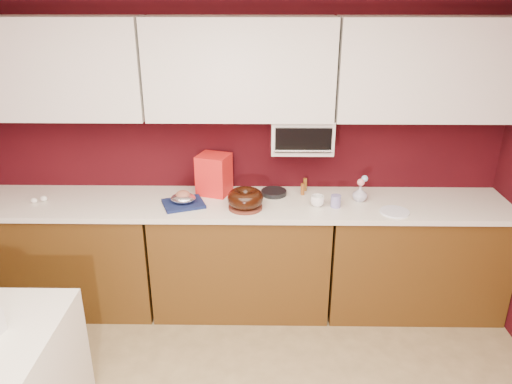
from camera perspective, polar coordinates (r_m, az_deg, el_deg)
The scene contains 28 objects.
wall_back at distance 3.88m, azimuth -1.63°, elevation 5.46°, with size 4.00×0.02×2.50m, color #36070C.
base_cabinet_left at distance 4.20m, azimuth -20.32°, elevation -6.82°, with size 1.31×0.58×0.86m, color #503210.
base_cabinet_center at distance 3.93m, azimuth -1.69°, elevation -7.41°, with size 1.31×0.58×0.86m, color #503210.
base_cabinet_right at distance 4.09m, azimuth 17.47°, elevation -7.22°, with size 1.31×0.58×0.86m, color #503210.
countertop at distance 3.72m, azimuth -1.76°, elevation -1.39°, with size 4.00×0.62×0.04m, color white.
upper_cabinet_left at distance 3.89m, azimuth -22.43°, elevation 12.92°, with size 1.31×0.33×0.70m, color white.
upper_cabinet_center at distance 3.59m, azimuth -1.85°, elevation 13.88°, with size 1.31×0.33×0.70m, color white.
upper_cabinet_right at distance 3.77m, azimuth 19.41°, elevation 13.08°, with size 1.31×0.33×0.70m, color white.
toaster_oven at distance 3.72m, azimuth 5.25°, elevation 6.60°, with size 0.45×0.30×0.25m, color white.
toaster_oven_door at distance 3.56m, azimuth 5.43°, elevation 5.90°, with size 0.40×0.02×0.18m, color black.
toaster_oven_handle at distance 3.57m, azimuth 5.40°, elevation 4.68°, with size 0.02×0.02×0.42m, color silver.
cake_base at distance 3.60m, azimuth -1.21°, elevation -1.72°, with size 0.24×0.24×0.02m, color #5A271B.
bundt_cake at distance 3.57m, azimuth -1.22°, elevation -0.71°, with size 0.26×0.26×0.11m, color black.
navy_towel at distance 3.69m, azimuth -8.28°, elevation -1.33°, with size 0.29×0.24×0.02m, color #131D49.
foil_ham_nest at distance 3.67m, azimuth -8.32°, elevation -0.70°, with size 0.18×0.15×0.07m, color white.
roasted_ham at distance 3.66m, azimuth -8.34°, elevation -0.34°, with size 0.11×0.09×0.07m, color #A05D49.
pandoro_box at distance 3.82m, azimuth -4.82°, elevation 2.03°, with size 0.23×0.21×0.31m, color red.
dark_pan at distance 3.83m, azimuth 2.05°, elevation -0.06°, with size 0.20×0.20×0.03m, color black.
coffee_mug at distance 3.65m, azimuth 7.03°, elevation -0.90°, with size 0.09×0.09×0.10m, color white.
blue_jar at distance 3.66m, azimuth 9.11°, elevation -1.03°, with size 0.07×0.07×0.09m, color navy.
flower_vase at distance 3.78m, azimuth 11.80°, elevation -0.07°, with size 0.09×0.09×0.13m, color #B2B3C9.
flower_pink at distance 3.75m, azimuth 11.90°, elevation 1.10°, with size 0.05×0.05×0.05m, color pink.
flower_blue at distance 3.77m, azimuth 12.32°, elevation 1.51°, with size 0.05×0.05×0.05m, color #91C3E9.
china_plate at distance 3.67m, azimuth 15.56°, elevation -2.19°, with size 0.21×0.21×0.01m, color white.
amber_bottle at distance 3.84m, azimuth 5.35°, elevation 0.32°, with size 0.03×0.03×0.09m, color brown.
egg_left at distance 4.03m, azimuth -23.09°, elevation -0.70°, with size 0.06×0.04×0.04m, color white.
egg_right at distance 4.03m, azimuth -24.02°, elevation -0.89°, with size 0.05×0.04×0.04m, color white.
amber_bottle_tall at distance 3.91m, azimuth 5.63°, elevation 0.85°, with size 0.03×0.03×0.10m, color brown.
Camera 1 is at (0.17, -1.46, 2.38)m, focal length 35.00 mm.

